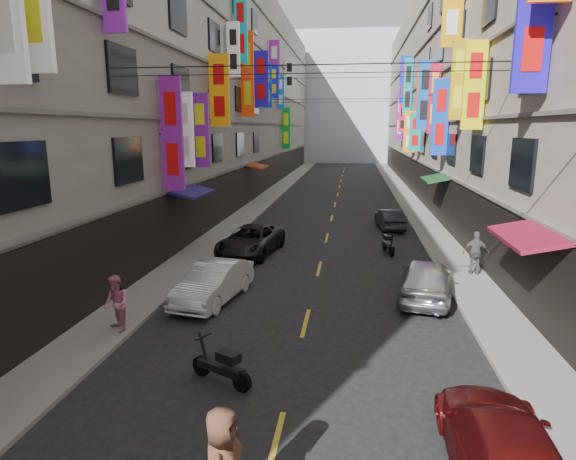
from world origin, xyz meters
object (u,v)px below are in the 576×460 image
(car_left_mid, at_px, (213,282))
(car_left_far, at_px, (251,240))
(scooter_far_right, at_px, (388,244))
(pedestrian_rfar, at_px, (476,253))
(car_right_mid, at_px, (426,279))
(scooter_crossing, at_px, (222,366))
(car_right_near, at_px, (503,447))
(pedestrian_lfar, at_px, (116,304))
(car_right_far, at_px, (390,219))

(car_left_mid, relative_size, car_left_far, 0.85)
(scooter_far_right, relative_size, pedestrian_rfar, 1.00)
(car_left_far, xyz_separation_m, car_right_mid, (7.45, -5.29, 0.06))
(scooter_crossing, distance_m, car_right_near, 6.15)
(scooter_crossing, height_order, pedestrian_rfar, pedestrian_rfar)
(scooter_far_right, height_order, pedestrian_lfar, pedestrian_lfar)
(car_left_far, xyz_separation_m, pedestrian_lfar, (-1.95, -9.63, 0.28))
(car_right_far, bearing_deg, car_right_near, 83.93)
(car_left_far, height_order, car_right_mid, car_right_mid)
(car_right_near, xyz_separation_m, pedestrian_lfar, (-9.40, 4.79, 0.32))
(scooter_crossing, relative_size, pedestrian_lfar, 0.98)
(scooter_crossing, xyz_separation_m, car_right_mid, (5.61, 6.64, 0.29))
(scooter_far_right, distance_m, car_left_far, 6.67)
(car_left_mid, xyz_separation_m, pedestrian_lfar, (-2.00, -3.13, 0.28))
(car_left_far, distance_m, pedestrian_lfar, 9.83)
(car_right_far, bearing_deg, pedestrian_lfar, 54.36)
(car_right_far, distance_m, pedestrian_lfar, 18.87)
(scooter_crossing, relative_size, car_right_mid, 0.38)
(scooter_crossing, bearing_deg, pedestrian_rfar, -12.60)
(car_left_far, bearing_deg, car_right_mid, -27.22)
(scooter_crossing, xyz_separation_m, pedestrian_rfar, (7.99, 9.55, 0.57))
(car_right_mid, distance_m, pedestrian_lfar, 10.36)
(pedestrian_lfar, bearing_deg, car_right_near, 13.64)
(scooter_crossing, relative_size, car_right_near, 0.37)
(car_left_far, relative_size, car_right_far, 1.34)
(car_left_far, height_order, pedestrian_lfar, pedestrian_lfar)
(car_left_far, relative_size, car_right_mid, 1.13)
(car_right_near, bearing_deg, scooter_crossing, -22.61)
(scooter_far_right, xyz_separation_m, car_right_mid, (0.86, -6.33, 0.29))
(car_right_mid, bearing_deg, car_left_mid, 19.03)
(car_right_mid, bearing_deg, car_right_near, 99.74)
(scooter_far_right, distance_m, car_left_mid, 9.98)
(car_right_far, relative_size, pedestrian_rfar, 2.03)
(car_right_mid, bearing_deg, scooter_far_right, -72.50)
(car_right_near, height_order, car_right_mid, car_right_mid)
(scooter_crossing, distance_m, scooter_far_right, 13.81)
(car_right_mid, bearing_deg, car_left_far, -25.66)
(car_left_far, bearing_deg, scooter_far_right, 17.14)
(pedestrian_lfar, bearing_deg, car_right_mid, 65.44)
(scooter_crossing, height_order, car_right_near, car_right_near)
(car_left_far, xyz_separation_m, pedestrian_rfar, (9.83, -2.38, 0.34))
(car_right_near, bearing_deg, car_right_far, -87.60)
(car_right_mid, relative_size, pedestrian_rfar, 2.41)
(car_right_mid, xyz_separation_m, pedestrian_rfar, (2.38, 2.91, 0.28))
(car_right_near, bearing_deg, scooter_far_right, -85.45)
(car_right_near, relative_size, pedestrian_rfar, 2.47)
(car_left_mid, xyz_separation_m, car_left_far, (-0.05, 6.50, -0.00))
(scooter_far_right, height_order, pedestrian_rfar, pedestrian_rfar)
(car_right_near, distance_m, car_right_mid, 9.13)
(scooter_crossing, bearing_deg, pedestrian_lfar, 86.07)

